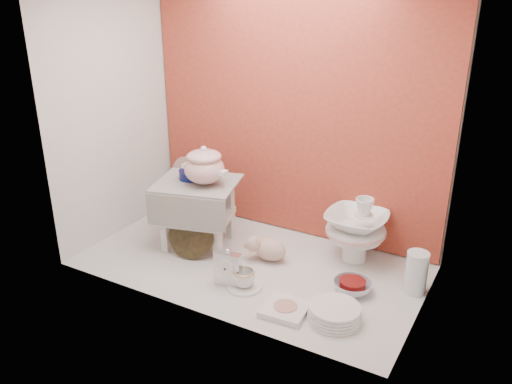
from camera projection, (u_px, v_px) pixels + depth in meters
ground at (251, 264)px, 2.88m from camera, size 1.80×1.80×0.00m
niche_shell at (268, 87)px, 2.67m from camera, size 1.86×1.03×1.53m
step_stool at (198, 214)px, 3.02m from camera, size 0.53×0.48×0.39m
soup_tureen at (204, 165)px, 2.88m from camera, size 0.32×0.32×0.22m
cobalt_bowl at (191, 174)px, 2.99m from camera, size 0.14×0.14×0.05m
floral_platter at (189, 185)px, 3.44m from camera, size 0.37×0.15×0.38m
blue_white_vase at (201, 199)px, 3.36m from camera, size 0.33×0.33×0.27m
lacquer_tray at (191, 236)px, 2.92m from camera, size 0.28×0.16×0.25m
mantel_clock at (228, 267)px, 2.65m from camera, size 0.14×0.06×0.20m
plush_pig at (270, 249)px, 2.90m from camera, size 0.25×0.19×0.14m
teacup_saucer at (244, 287)px, 2.66m from camera, size 0.19×0.19×0.01m
gold_rim_teacup at (244, 278)px, 2.64m from camera, size 0.11×0.11×0.09m
lattice_dish at (285, 309)px, 2.47m from camera, size 0.21×0.21×0.03m
dinner_plate_stack at (335, 313)px, 2.40m from camera, size 0.28×0.28×0.07m
crystal_bowl at (352, 287)px, 2.62m from camera, size 0.24×0.24×0.06m
clear_glass_vase at (416, 272)px, 2.59m from camera, size 0.13×0.13×0.22m
porcelain_tower at (356, 228)px, 2.86m from camera, size 0.37×0.37×0.38m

